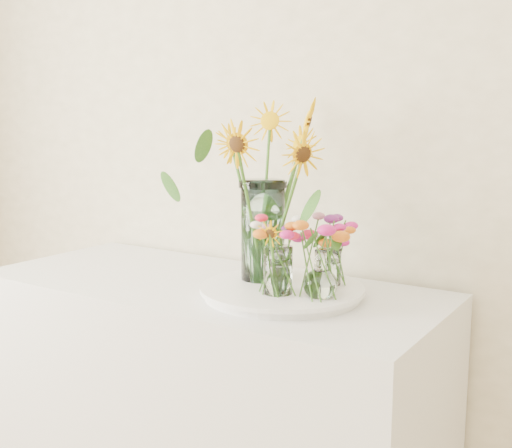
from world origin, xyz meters
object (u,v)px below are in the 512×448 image
mason_jar (263,231)px  small_vase_b (320,274)px  counter (209,424)px  tray (282,292)px  small_vase_c (330,267)px  small_vase_a (278,271)px

mason_jar → small_vase_b: size_ratio=2.25×
counter → tray: tray is taller
mason_jar → small_vase_c: size_ratio=2.70×
small_vase_a → small_vase_b: small_vase_a is taller
mason_jar → counter: bearing=-170.0°
small_vase_a → counter: bearing=164.8°
tray → small_vase_a: size_ratio=3.26×
small_vase_a → small_vase_b: (0.11, 0.03, -0.00)m
tray → small_vase_c: bearing=41.0°
counter → small_vase_c: small_vase_c is taller
tray → mason_jar: mason_jar is taller
small_vase_b → small_vase_a: bearing=-163.6°
counter → small_vase_b: size_ratio=10.87×
small_vase_c → mason_jar: bearing=-166.2°
mason_jar → small_vase_a: bearing=-43.4°
tray → small_vase_a: small_vase_a is taller
tray → small_vase_c: small_vase_c is taller
small_vase_a → small_vase_c: (0.07, 0.16, -0.01)m
counter → mason_jar: size_ratio=4.84×
mason_jar → small_vase_b: bearing=-19.4°
small_vase_c → tray: bearing=-139.0°
counter → small_vase_a: small_vase_a is taller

